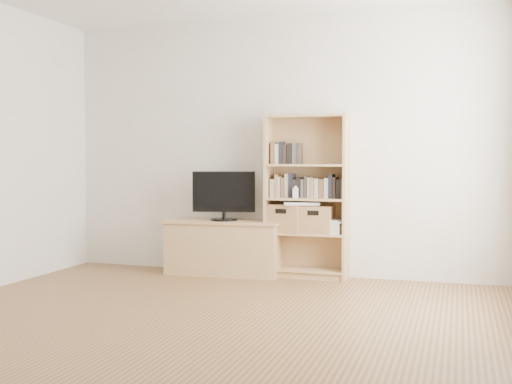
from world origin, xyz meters
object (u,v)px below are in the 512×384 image
at_px(bookshelf, 307,196).
at_px(basket_right, 316,219).
at_px(baby_monitor, 295,193).
at_px(tv_stand, 224,249).
at_px(laptop, 302,203).
at_px(basket_left, 285,218).
at_px(television, 224,196).

distance_m(bookshelf, basket_right, 0.25).
xyz_separation_m(baby_monitor, basket_right, (0.19, 0.08, -0.26)).
distance_m(tv_stand, laptop, 0.93).
bearing_deg(basket_right, basket_left, -179.37).
relative_size(bookshelf, basket_right, 5.02).
bearing_deg(bookshelf, basket_right, -2.60).
relative_size(television, baby_monitor, 6.48).
bearing_deg(bookshelf, television, -174.99).
xyz_separation_m(bookshelf, basket_right, (0.10, -0.00, -0.23)).
height_order(bookshelf, basket_right, bookshelf).
xyz_separation_m(television, laptop, (0.80, 0.05, -0.06)).
bearing_deg(laptop, bookshelf, 12.05).
distance_m(bookshelf, basket_left, 0.31).
height_order(tv_stand, basket_right, basket_right).
bearing_deg(television, basket_left, -7.44).
xyz_separation_m(television, basket_right, (0.94, 0.07, -0.22)).
bearing_deg(basket_right, television, -175.16).
relative_size(tv_stand, television, 1.81).
bearing_deg(television, bookshelf, -8.74).
height_order(basket_left, laptop, laptop).
relative_size(television, laptop, 1.84).
xyz_separation_m(television, baby_monitor, (0.75, -0.02, 0.04)).
bearing_deg(television, basket_right, -9.54).
bearing_deg(baby_monitor, television, 174.89).
distance_m(television, laptop, 0.80).
bearing_deg(tv_stand, basket_right, 0.43).
relative_size(bookshelf, basket_left, 4.85).
xyz_separation_m(basket_left, laptop, (0.17, -0.02, 0.15)).
height_order(bookshelf, baby_monitor, bookshelf).
distance_m(basket_left, laptop, 0.23).
height_order(television, basket_left, television).
bearing_deg(bookshelf, basket_left, -178.81).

